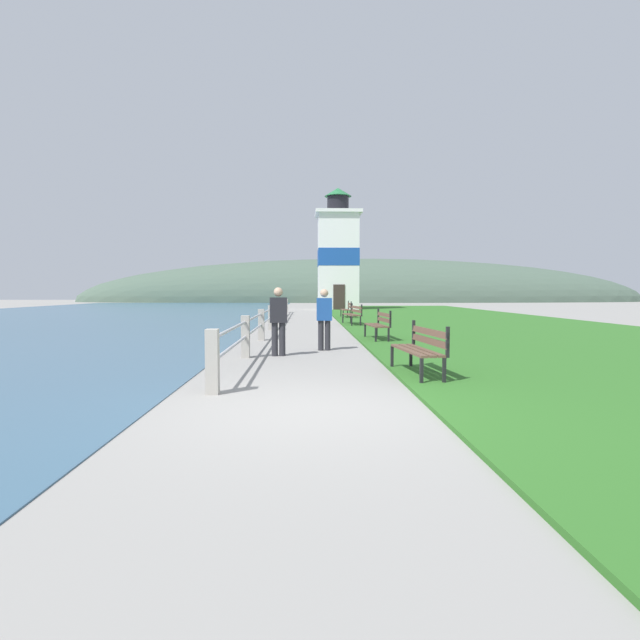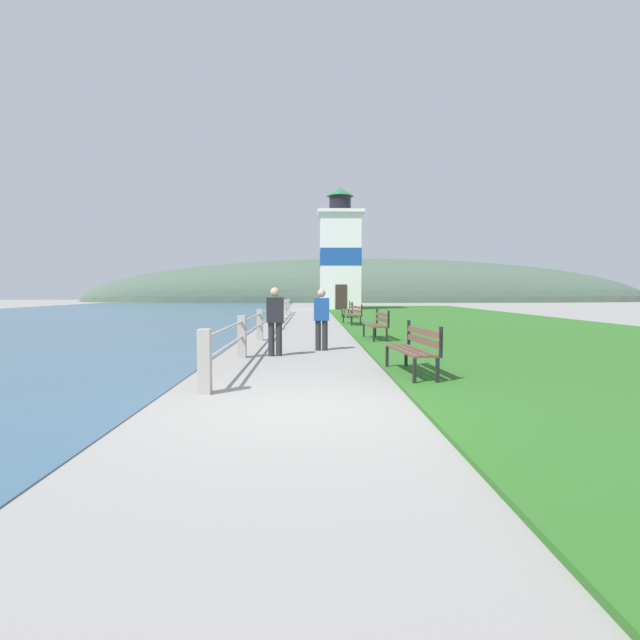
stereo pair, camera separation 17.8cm
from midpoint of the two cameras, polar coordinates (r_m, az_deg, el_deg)
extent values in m
plane|color=gray|center=(6.39, -1.45, -10.22)|extent=(160.00, 160.00, 0.00)
cube|color=#2D6623|center=(24.30, 16.79, -0.27)|extent=(12.00, 50.61, 0.06)
cube|color=#385B75|center=(27.06, -32.38, -0.34)|extent=(24.00, 80.98, 0.01)
cube|color=#A8A399|center=(7.42, -12.38, -4.66)|extent=(0.18, 0.18, 0.95)
cube|color=#A8A399|center=(11.30, -8.46, -1.89)|extent=(0.18, 0.18, 0.95)
cube|color=#A8A399|center=(15.22, -6.56, -0.54)|extent=(0.18, 0.18, 0.95)
cube|color=#A8A399|center=(19.15, -5.44, 0.26)|extent=(0.18, 0.18, 0.95)
cube|color=#A8A399|center=(23.09, -4.70, 0.79)|extent=(0.18, 0.18, 0.95)
cube|color=#A8A399|center=(27.04, -4.18, 1.16)|extent=(0.18, 0.18, 0.95)
cube|color=#A8A399|center=(30.99, -3.79, 1.44)|extent=(0.18, 0.18, 0.95)
cube|color=#A8A399|center=(34.93, -3.49, 1.65)|extent=(0.18, 0.18, 0.95)
cylinder|color=#B2B2B7|center=(21.11, -5.04, 1.45)|extent=(0.06, 27.68, 0.06)
cylinder|color=#B2B2B7|center=(21.12, -5.04, 0.55)|extent=(0.06, 27.68, 0.06)
cube|color=brown|center=(8.75, 9.90, -3.45)|extent=(0.29, 1.76, 0.04)
cube|color=brown|center=(8.80, 10.82, -3.43)|extent=(0.29, 1.76, 0.04)
cube|color=brown|center=(8.84, 11.72, -3.40)|extent=(0.29, 1.76, 0.04)
cube|color=brown|center=(8.84, 12.29, -1.34)|extent=(0.23, 1.75, 0.11)
cube|color=brown|center=(8.85, 12.27, -2.36)|extent=(0.23, 1.75, 0.11)
cube|color=black|center=(7.97, 11.39, -5.91)|extent=(0.05, 0.05, 0.45)
cube|color=black|center=(9.59, 8.20, -4.32)|extent=(0.05, 0.05, 0.45)
cube|color=black|center=(8.09, 13.89, -5.80)|extent=(0.05, 0.05, 0.45)
cube|color=black|center=(9.69, 10.32, -4.26)|extent=(0.05, 0.05, 0.45)
cube|color=black|center=(8.05, 14.26, -2.48)|extent=(0.05, 0.05, 0.49)
cube|color=black|center=(9.65, 10.62, -1.48)|extent=(0.05, 0.05, 0.49)
cube|color=brown|center=(14.96, 6.06, -0.62)|extent=(0.24, 1.62, 0.04)
cube|color=brown|center=(14.99, 6.61, -0.61)|extent=(0.24, 1.62, 0.04)
cube|color=brown|center=(15.02, 7.15, -0.61)|extent=(0.24, 1.62, 0.04)
cube|color=brown|center=(15.02, 7.49, 0.60)|extent=(0.18, 1.62, 0.11)
cube|color=brown|center=(15.03, 7.48, 0.00)|extent=(0.18, 1.62, 0.11)
cube|color=black|center=(14.21, 6.53, -1.82)|extent=(0.05, 0.05, 0.45)
cube|color=black|center=(15.74, 5.35, -1.31)|extent=(0.05, 0.05, 0.45)
cube|color=black|center=(14.29, 7.98, -1.80)|extent=(0.05, 0.05, 0.45)
cube|color=black|center=(15.81, 6.66, -1.30)|extent=(0.05, 0.05, 0.45)
cube|color=black|center=(14.26, 8.19, 0.08)|extent=(0.05, 0.05, 0.49)
cube|color=black|center=(15.79, 6.85, 0.40)|extent=(0.05, 0.05, 0.49)
cube|color=brown|center=(21.60, 3.48, 0.61)|extent=(0.35, 1.99, 0.04)
cube|color=brown|center=(21.63, 3.86, 0.61)|extent=(0.35, 1.99, 0.04)
cube|color=brown|center=(21.66, 4.24, 0.61)|extent=(0.35, 1.99, 0.04)
cube|color=brown|center=(21.67, 4.47, 1.45)|extent=(0.29, 1.99, 0.11)
cube|color=brown|center=(21.67, 4.47, 1.03)|extent=(0.29, 1.99, 0.11)
cube|color=black|center=(20.66, 3.90, -0.20)|extent=(0.06, 0.06, 0.45)
cube|color=black|center=(22.56, 2.90, 0.10)|extent=(0.06, 0.06, 0.45)
cube|color=black|center=(20.74, 4.90, -0.19)|extent=(0.06, 0.06, 0.45)
cube|color=black|center=(22.63, 3.82, 0.11)|extent=(0.06, 0.06, 0.45)
cube|color=black|center=(20.72, 5.04, 1.11)|extent=(0.06, 0.06, 0.49)
cube|color=black|center=(22.62, 3.94, 1.30)|extent=(0.06, 0.06, 0.49)
cube|color=brown|center=(27.34, 2.92, 1.18)|extent=(0.13, 1.65, 0.04)
cube|color=brown|center=(27.35, 3.23, 1.18)|extent=(0.13, 1.65, 0.04)
cube|color=brown|center=(27.37, 3.54, 1.18)|extent=(0.13, 1.65, 0.04)
cube|color=brown|center=(27.36, 3.72, 1.84)|extent=(0.07, 1.65, 0.11)
cube|color=brown|center=(27.37, 3.72, 1.52)|extent=(0.07, 1.65, 0.11)
cube|color=black|center=(26.56, 2.97, 0.59)|extent=(0.05, 0.05, 0.45)
cube|color=black|center=(28.14, 2.72, 0.74)|extent=(0.05, 0.05, 0.45)
cube|color=black|center=(26.59, 3.77, 0.59)|extent=(0.05, 0.05, 0.45)
cube|color=black|center=(28.17, 3.47, 0.74)|extent=(0.05, 0.05, 0.45)
cube|color=black|center=(26.57, 3.88, 1.60)|extent=(0.05, 0.05, 0.49)
cube|color=black|center=(28.16, 3.57, 1.70)|extent=(0.05, 0.05, 0.49)
cube|color=white|center=(40.24, 2.42, 6.57)|extent=(3.15, 3.15, 7.54)
cube|color=#194799|center=(40.26, 2.42, 7.11)|extent=(3.19, 3.19, 1.36)
cube|color=white|center=(40.64, 2.44, 12.07)|extent=(3.62, 3.62, 0.25)
cylinder|color=black|center=(40.76, 2.44, 13.09)|extent=(1.73, 1.73, 1.22)
cone|color=#23703D|center=(40.93, 2.44, 14.39)|extent=(2.16, 2.16, 0.67)
cube|color=#332823|center=(38.59, 2.56, 2.60)|extent=(0.90, 0.06, 2.00)
cylinder|color=#28282D|center=(11.52, -5.14, -2.21)|extent=(0.14, 0.14, 0.77)
cylinder|color=#28282D|center=(11.53, -4.28, -2.20)|extent=(0.14, 0.14, 0.77)
cube|color=#232328|center=(11.48, -4.73, 1.14)|extent=(0.41, 0.26, 0.58)
sphere|color=tan|center=(11.47, -4.74, 3.21)|extent=(0.21, 0.21, 0.21)
cylinder|color=#28282D|center=(12.55, 0.19, -1.78)|extent=(0.14, 0.14, 0.75)
cylinder|color=#28282D|center=(12.56, 0.96, -1.78)|extent=(0.14, 0.14, 0.75)
cube|color=#1E4C99|center=(12.52, 0.58, 1.24)|extent=(0.38, 0.22, 0.57)
sphere|color=tan|center=(12.51, 0.58, 3.09)|extent=(0.20, 0.20, 0.20)
ellipsoid|color=#475B4C|center=(70.42, 5.38, 2.10)|extent=(80.00, 16.00, 12.00)
camera|label=1|loc=(0.09, -89.75, 0.01)|focal=28.00mm
camera|label=2|loc=(0.09, 90.25, -0.01)|focal=28.00mm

